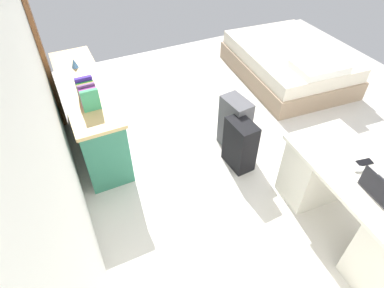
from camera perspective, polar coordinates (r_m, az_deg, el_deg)
The scene contains 13 objects.
ground_plane at distance 4.12m, azimuth 12.75°, elevation -0.00°, with size 5.86×5.86×0.00m, color beige.
wall_back at distance 2.63m, azimuth -25.31°, elevation 8.45°, with size 4.86×0.10×2.82m, color silver.
door_wooden at distance 4.50m, azimuth -25.38°, elevation 16.46°, with size 0.88×0.05×2.04m, color brown.
desk at distance 3.25m, azimuth 26.36°, elevation -9.56°, with size 1.48×0.75×0.73m.
credenza at distance 4.02m, azimuth -17.38°, elevation 5.19°, with size 1.80×0.48×0.80m.
bed at distance 5.37m, azimuth 16.48°, elevation 13.39°, with size 2.01×1.56×0.58m.
suitcase_black at distance 3.61m, azimuth 8.37°, elevation -0.06°, with size 0.36×0.22×0.59m, color black.
suitcase_spare_grey at distance 3.81m, azimuth 7.44°, elevation 3.43°, with size 0.36×0.22×0.67m, color #4C4C51.
laptop at distance 2.90m, azimuth 30.14°, elevation -7.06°, with size 0.32×0.24×0.21m.
computer_mouse at distance 3.04m, azimuth 27.18°, elevation -3.92°, with size 0.06×0.10×0.03m, color white.
cell_phone_by_mouse at distance 3.14m, azimuth 27.95°, elevation -2.82°, with size 0.07×0.14×0.01m, color black.
book_row at distance 3.43m, azimuth -17.78°, elevation 8.43°, with size 0.32×0.17×0.24m.
figurine_small at distance 4.13m, azimuth -19.90°, elevation 13.14°, with size 0.08×0.08×0.11m, color #4C7FBF.
Camera 1 is at (-2.28, 2.09, 2.72)m, focal length 30.51 mm.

